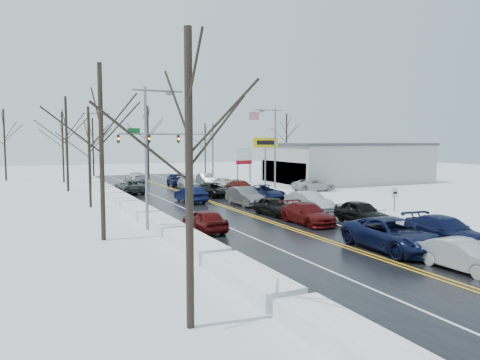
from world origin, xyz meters
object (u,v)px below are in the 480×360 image
traffic_signal_mast (178,142)px  dealership_building (347,163)px  tires_plus_sign (265,146)px  flagpole (249,138)px  oncoming_car_0 (191,202)px

traffic_signal_mast → dealership_building: bearing=-25.9°
traffic_signal_mast → tires_plus_sign: bearing=-59.5°
dealership_building → tires_plus_sign: bearing=-171.5°
traffic_signal_mast → flagpole: (11.72, 2.01, 0.45)m
oncoming_car_0 → traffic_signal_mast: bearing=-110.1°
traffic_signal_mast → flagpole: bearing=9.7°
traffic_signal_mast → dealership_building: 23.01m
oncoming_car_0 → tires_plus_sign: bearing=-150.8°
tires_plus_sign → flagpole: flagpole is taller
tires_plus_sign → dealership_building: tires_plus_sign is taller
tires_plus_sign → oncoming_car_0: tires_plus_sign is taller
tires_plus_sign → traffic_signal_mast: bearing=120.5°
traffic_signal_mast → tires_plus_sign: traffic_signal_mast is taller
flagpole → traffic_signal_mast: bearing=-170.3°
tires_plus_sign → dealership_building: 13.82m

